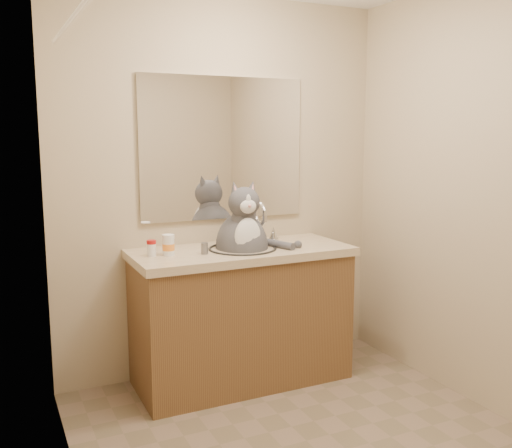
{
  "coord_description": "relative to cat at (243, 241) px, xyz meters",
  "views": [
    {
      "loc": [
        -1.39,
        -2.16,
        1.54
      ],
      "look_at": [
        -0.05,
        0.65,
        1.05
      ],
      "focal_mm": 40.0,
      "sensor_mm": 36.0,
      "label": 1
    }
  ],
  "objects": [
    {
      "name": "pill_bottle_redcap",
      "position": [
        -0.56,
        0.02,
        0.0
      ],
      "size": [
        0.06,
        0.06,
        0.09
      ],
      "rotation": [
        0.0,
        0.0,
        -0.19
      ],
      "color": "white",
      "rests_on": "vanity"
    },
    {
      "name": "vanity",
      "position": [
        -0.01,
        0.0,
        -0.45
      ],
      "size": [
        1.34,
        0.59,
        1.12
      ],
      "color": "brown",
      "rests_on": "ground"
    },
    {
      "name": "mirror",
      "position": [
        -0.01,
        0.27,
        0.56
      ],
      "size": [
        1.1,
        0.02,
        0.9
      ],
      "primitive_type": "cube",
      "color": "white",
      "rests_on": "room"
    },
    {
      "name": "grey_canister",
      "position": [
        -0.27,
        -0.06,
        -0.01
      ],
      "size": [
        0.06,
        0.06,
        0.07
      ],
      "rotation": [
        0.0,
        0.0,
        -0.42
      ],
      "color": "slate",
      "rests_on": "vanity"
    },
    {
      "name": "room",
      "position": [
        -0.01,
        -0.96,
        0.31
      ],
      "size": [
        2.22,
        2.52,
        2.42
      ],
      "color": "#7F6A58",
      "rests_on": "ground"
    },
    {
      "name": "cat",
      "position": [
        0.0,
        0.0,
        0.0
      ],
      "size": [
        0.45,
        0.4,
        0.63
      ],
      "rotation": [
        0.0,
        0.0,
        -0.11
      ],
      "color": "#4E4E53",
      "rests_on": "vanity"
    },
    {
      "name": "shower_curtain",
      "position": [
        -1.06,
        -0.86,
        0.14
      ],
      "size": [
        0.02,
        1.3,
        1.93
      ],
      "color": "beige",
      "rests_on": "ground"
    },
    {
      "name": "pill_bottle_orange",
      "position": [
        -0.47,
        0.0,
        0.01
      ],
      "size": [
        0.09,
        0.09,
        0.12
      ],
      "rotation": [
        0.0,
        0.0,
        -0.26
      ],
      "color": "white",
      "rests_on": "vanity"
    }
  ]
}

